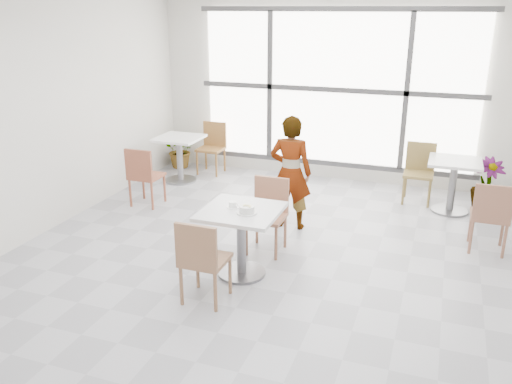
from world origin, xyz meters
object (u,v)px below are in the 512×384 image
(bg_chair_left_near, at_px, (143,173))
(plant_right, at_px, (487,185))
(chair_near, at_px, (201,257))
(bg_chair_left_far, at_px, (213,144))
(plant_left, at_px, (181,150))
(main_table, at_px, (241,230))
(coffee_cup, at_px, (233,205))
(bg_table_right, at_px, (453,179))
(bg_table_left, at_px, (180,153))
(bg_chair_right_near, at_px, (491,213))
(bg_chair_right_far, at_px, (419,168))
(chair_far, at_px, (269,210))
(oatmeal_bowl, at_px, (247,209))
(person, at_px, (291,173))

(bg_chair_left_near, distance_m, plant_right, 4.86)
(chair_near, xyz_separation_m, bg_chair_left_far, (-1.71, 4.03, 0.00))
(chair_near, height_order, plant_left, chair_near)
(main_table, xyz_separation_m, coffee_cup, (-0.10, 0.03, 0.26))
(bg_table_right, relative_size, plant_right, 0.98)
(bg_table_left, height_order, plant_left, bg_table_left)
(bg_chair_right_near, distance_m, plant_left, 5.38)
(bg_chair_right_far, bearing_deg, chair_far, -123.61)
(bg_table_left, bearing_deg, coffee_cup, -52.49)
(oatmeal_bowl, bearing_deg, person, 89.24)
(bg_chair_left_far, bearing_deg, coffee_cup, -62.26)
(coffee_cup, xyz_separation_m, bg_table_left, (-2.04, 2.66, -0.29))
(main_table, bearing_deg, plant_left, 126.27)
(bg_table_right, xyz_separation_m, bg_chair_left_far, (-3.95, 0.60, 0.01))
(main_table, relative_size, bg_table_right, 1.07)
(bg_table_right, distance_m, plant_left, 4.65)
(main_table, bearing_deg, oatmeal_bowl, -38.64)
(chair_far, height_order, bg_chair_left_far, same)
(bg_chair_right_near, distance_m, bg_chair_right_far, 1.81)
(main_table, relative_size, bg_chair_right_far, 0.92)
(oatmeal_bowl, height_order, bg_table_left, oatmeal_bowl)
(bg_chair_right_near, xyz_separation_m, plant_right, (0.04, 1.45, -0.12))
(bg_chair_right_near, bearing_deg, bg_chair_left_near, 0.27)
(main_table, distance_m, bg_chair_right_near, 2.92)
(bg_chair_left_far, distance_m, plant_right, 4.42)
(oatmeal_bowl, relative_size, bg_chair_right_far, 0.24)
(bg_table_left, bearing_deg, chair_near, -59.23)
(chair_near, bearing_deg, plant_right, -126.70)
(bg_chair_left_far, bearing_deg, bg_table_left, -114.13)
(person, height_order, bg_chair_left_near, person)
(bg_table_right, bearing_deg, bg_chair_right_far, 147.42)
(main_table, xyz_separation_m, plant_right, (2.56, 2.93, -0.14))
(chair_near, height_order, person, person)
(chair_far, bearing_deg, bg_table_left, 138.23)
(coffee_cup, bearing_deg, bg_chair_right_far, 60.30)
(oatmeal_bowl, distance_m, bg_chair_left_far, 3.94)
(bg_chair_right_far, bearing_deg, bg_chair_left_near, -156.74)
(chair_near, bearing_deg, bg_chair_right_near, -140.77)
(person, height_order, bg_chair_left_far, person)
(oatmeal_bowl, xyz_separation_m, bg_table_left, (-2.24, 2.76, -0.31))
(chair_far, relative_size, bg_chair_right_near, 1.00)
(chair_far, bearing_deg, coffee_cup, -103.92)
(person, relative_size, bg_chair_right_far, 1.71)
(coffee_cup, distance_m, bg_chair_right_near, 3.01)
(person, xyz_separation_m, bg_chair_right_far, (1.51, 1.61, -0.24))
(main_table, xyz_separation_m, bg_table_right, (2.10, 2.75, -0.04))
(person, bearing_deg, chair_far, 83.11)
(main_table, xyz_separation_m, plant_left, (-2.50, 3.41, -0.20))
(chair_near, xyz_separation_m, chair_far, (0.20, 1.40, 0.00))
(oatmeal_bowl, height_order, plant_right, oatmeal_bowl)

